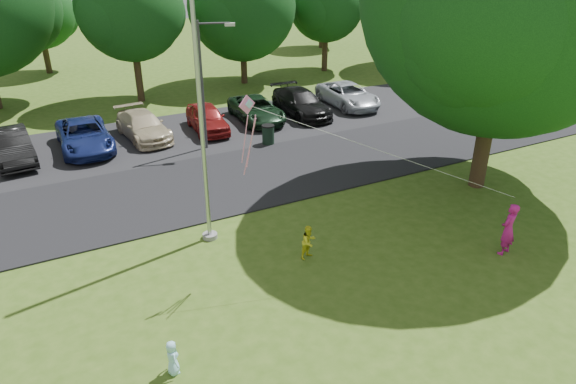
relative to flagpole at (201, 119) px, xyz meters
name	(u,v)px	position (x,y,z in m)	size (l,w,h in m)	color
ground	(384,288)	(3.50, -5.00, -4.17)	(120.00, 120.00, 0.00)	#375817
park_road	(255,175)	(3.50, 4.00, -4.14)	(60.00, 6.00, 0.06)	black
parking_strip	(205,131)	(3.50, 10.50, -4.14)	(42.00, 7.00, 0.06)	black
flagpole	(201,119)	(0.00, 0.00, 0.00)	(0.50, 0.50, 10.00)	#B7BABF
street_lamp	(207,75)	(2.95, 7.93, -0.58)	(1.64, 0.65, 5.97)	#3F3F44
trash_can	(268,135)	(5.62, 7.14, -3.66)	(0.63, 0.63, 1.00)	black
tree_row	(176,1)	(5.09, 19.23, 1.55)	(64.35, 11.94, 10.88)	#332316
horizon_trees	(173,7)	(7.56, 28.88, 0.14)	(77.46, 7.20, 7.02)	#332316
parked_cars	(213,116)	(4.02, 10.59, -3.42)	(20.50, 5.25, 1.45)	black
woman	(508,229)	(8.03, -5.27, -3.29)	(0.64, 0.42, 1.76)	#C51A84
child_yellow	(309,242)	(2.36, -2.57, -3.61)	(0.54, 0.42, 1.12)	yellow
child_blue	(172,358)	(-2.81, -5.35, -3.72)	(0.44, 0.29, 0.90)	#A2E6F9
kite	(260,125)	(0.80, -2.55, 0.46)	(7.79, 3.09, 3.46)	pink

